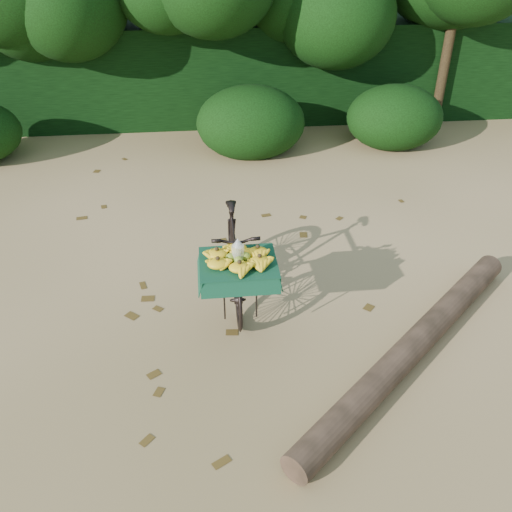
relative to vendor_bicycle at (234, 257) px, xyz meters
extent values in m
plane|color=tan|center=(-0.92, -0.16, -0.51)|extent=(80.00, 80.00, 0.00)
imported|color=black|center=(0.00, 0.03, -0.02)|extent=(0.47, 1.65, 0.99)
cube|color=black|center=(0.00, -0.57, 0.30)|extent=(0.36, 0.44, 0.02)
cube|color=#134934|center=(0.00, -0.57, 0.32)|extent=(0.72, 0.60, 0.01)
ellipsoid|color=olive|center=(0.07, -0.57, 0.37)|extent=(0.10, 0.08, 0.10)
ellipsoid|color=olive|center=(0.00, -0.51, 0.37)|extent=(0.10, 0.08, 0.10)
ellipsoid|color=olive|center=(-0.07, -0.57, 0.37)|extent=(0.10, 0.08, 0.10)
ellipsoid|color=olive|center=(0.00, -0.63, 0.37)|extent=(0.10, 0.08, 0.10)
cylinder|color=#EAE5C6|center=(0.00, -0.56, 0.42)|extent=(0.12, 0.12, 0.15)
cylinder|color=brown|center=(1.60, -1.10, -0.38)|extent=(2.85, 2.60, 0.26)
cube|color=black|center=(-0.92, 6.14, 0.39)|extent=(26.00, 1.80, 1.80)
camera|label=1|loc=(-0.27, -4.71, 3.08)|focal=38.00mm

